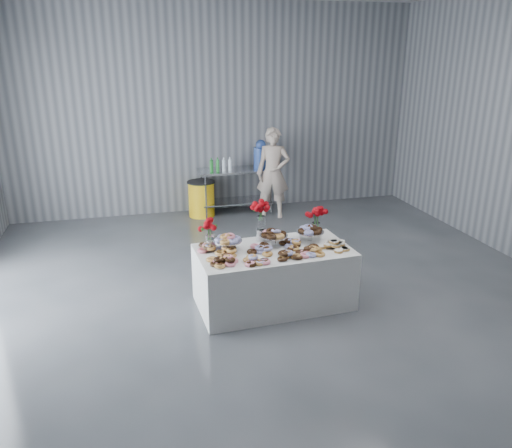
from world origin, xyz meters
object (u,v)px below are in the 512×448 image
Objects in this scene: water_jug at (261,155)px; trash_barrel at (201,199)px; prep_table at (236,183)px; person at (273,173)px; display_table at (273,277)px.

trash_barrel is at bearing 180.00° from water_jug.
person is at bearing -30.31° from prep_table.
water_jug is 0.32× the size of person.
person is (0.65, -0.38, 0.25)m from prep_table.
water_jug is (0.87, 3.85, 0.77)m from display_table.
water_jug is at bearing 131.91° from person.
display_table is at bearing -85.08° from trash_barrel.
person reaches higher than prep_table.
trash_barrel is at bearing 94.92° from display_table.
display_table is 3.43× the size of water_jug.
water_jug is 1.44m from trash_barrel.
trash_barrel is at bearing -180.00° from prep_table.
person reaches higher than trash_barrel.
person reaches higher than display_table.
display_table reaches higher than trash_barrel.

